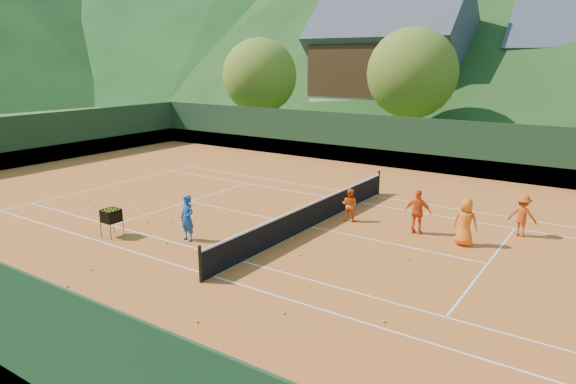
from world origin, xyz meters
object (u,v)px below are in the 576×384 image
Objects in this scene: student_a at (350,205)px; ball_hopper at (111,216)px; tennis_net at (312,214)px; chalet_left at (390,65)px; student_c at (465,222)px; student_d at (522,215)px; student_b at (418,212)px; coach at (187,218)px.

ball_hopper is at bearing 42.11° from student_a.
chalet_left reaches higher than tennis_net.
student_c is (4.50, -0.27, 0.17)m from student_a.
student_c is at bearing 56.42° from student_d.
student_b is at bearing 35.85° from ball_hopper.
chalet_left is at bearing 97.63° from ball_hopper.
student_d is (5.91, 1.85, 0.11)m from student_a.
student_d is at bearing 26.62° from tennis_net.
student_d is at bearing -57.90° from chalet_left.
student_b is 0.12× the size of chalet_left.
student_a is (3.58, 5.19, -0.17)m from coach.
coach reaches higher than student_d.
student_c reaches higher than student_a.
tennis_net is 32.04m from chalet_left.
tennis_net is at bearing 42.53° from ball_hopper.
student_a is 6.19m from student_d.
student_b is (2.74, 0.01, 0.17)m from student_a.
tennis_net is (-6.71, -3.36, -0.26)m from student_d.
ball_hopper is (-10.63, -6.12, -0.07)m from student_c.
chalet_left is (-15.30, 28.76, 4.81)m from student_c.
tennis_net is at bearing 57.99° from student_a.
student_b is 0.99× the size of student_c.
chalet_left is at bearing -62.61° from student_c.
tennis_net is 7.23m from ball_hopper.
student_d is at bearing -124.11° from student_c.
coach is 6.31m from student_a.
chalet_left is (-16.71, 26.64, 4.87)m from student_d.
tennis_net reaches higher than ball_hopper.
coach is 11.82m from student_d.
student_c is at bearing 29.94° from ball_hopper.
ball_hopper is 35.53m from chalet_left.
ball_hopper is (-5.33, -4.89, 0.25)m from tennis_net.
student_c is at bearing 163.04° from student_b.
student_d is (1.41, 2.12, -0.06)m from student_c.
student_a is at bearing 46.24° from ball_hopper.
chalet_left reaches higher than student_c.
tennis_net is (-5.30, -1.24, -0.32)m from student_c.
chalet_left reaches higher than ball_hopper.
coach is at bearing -77.90° from chalet_left.
coach is at bearing 31.59° from student_b.
coach is at bearing 25.33° from ball_hopper.
student_a is 1.72m from tennis_net.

